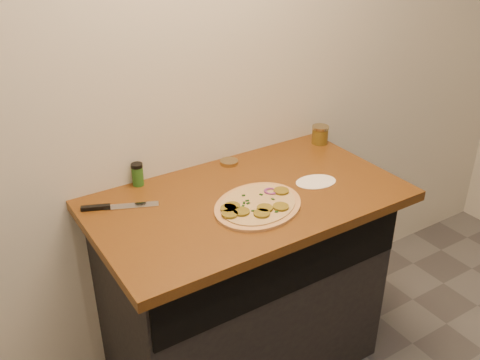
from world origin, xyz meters
TOP-DOWN VIEW (x-y plane):
  - cabinet at (0.00, 1.45)m, footprint 1.10×0.60m
  - countertop at (0.00, 1.42)m, footprint 1.20×0.70m
  - pizza at (-0.02, 1.32)m, footprint 0.47×0.47m
  - chefs_knife at (-0.47, 1.60)m, footprint 0.27×0.14m
  - mason_jar_lid at (0.08, 1.69)m, footprint 0.08×0.08m
  - salsa_jar at (0.55, 1.65)m, footprint 0.08×0.08m
  - spice_shaker at (-0.32, 1.72)m, footprint 0.05×0.05m
  - flour_spill at (0.29, 1.36)m, footprint 0.20×0.20m

SIDE VIEW (x-z plane):
  - cabinet at x=0.00m, z-range 0.00..0.86m
  - countertop at x=0.00m, z-range 0.86..0.90m
  - flour_spill at x=0.29m, z-range 0.90..0.90m
  - chefs_knife at x=-0.47m, z-range 0.90..0.91m
  - mason_jar_lid at x=0.08m, z-range 0.90..0.92m
  - pizza at x=-0.02m, z-range 0.90..0.92m
  - salsa_jar at x=0.55m, z-range 0.90..0.98m
  - spice_shaker at x=-0.32m, z-range 0.90..0.99m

